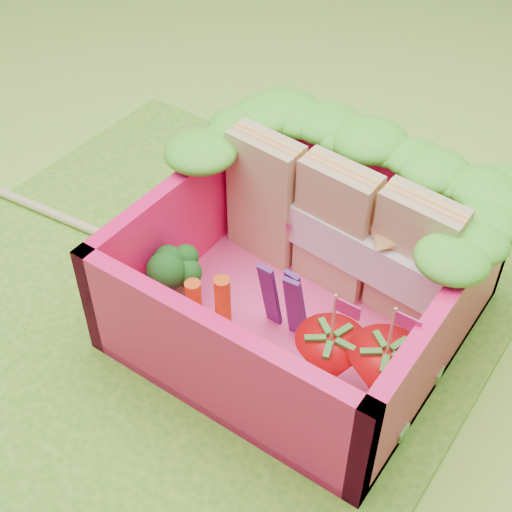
{
  "coord_description": "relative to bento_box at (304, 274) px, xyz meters",
  "views": [
    {
      "loc": [
        1.55,
        -1.62,
        2.4
      ],
      "look_at": [
        0.25,
        0.24,
        0.28
      ],
      "focal_mm": 50.0,
      "sensor_mm": 36.0,
      "label": 1
    }
  ],
  "objects": [
    {
      "name": "strawberry_left",
      "position": [
        0.29,
        -0.28,
        -0.08
      ],
      "size": [
        0.27,
        0.27,
        0.51
      ],
      "color": "red",
      "rests_on": "bento_floor"
    },
    {
      "name": "carrot_sticks",
      "position": [
        -0.28,
        -0.29,
        -0.09
      ],
      "size": [
        0.18,
        0.13,
        0.28
      ],
      "color": "#DF5A12",
      "rests_on": "bento_floor"
    },
    {
      "name": "lettuce_ruffle",
      "position": [
        -0.0,
        0.5,
        0.33
      ],
      "size": [
        1.43,
        0.83,
        0.11
      ],
      "color": "#389B1C",
      "rests_on": "bento_box"
    },
    {
      "name": "bento_box",
      "position": [
        0.0,
        0.0,
        0.0
      ],
      "size": [
        1.3,
        1.3,
        0.55
      ],
      "color": "#FF155F",
      "rests_on": "placemat"
    },
    {
      "name": "chopsticks",
      "position": [
        -1.44,
        -0.14,
        -0.25
      ],
      "size": [
        2.08,
        0.24,
        0.04
      ],
      "color": "#E1CB7B",
      "rests_on": "placemat"
    },
    {
      "name": "ground",
      "position": [
        -0.49,
        -0.24,
        -0.31
      ],
      "size": [
        14.0,
        14.0,
        0.0
      ],
      "primitive_type": "plane",
      "color": "#8EC938",
      "rests_on": "ground"
    },
    {
      "name": "bento_floor",
      "position": [
        -0.0,
        0.0,
        -0.25
      ],
      "size": [
        1.3,
        1.3,
        0.05
      ],
      "primitive_type": "cube",
      "color": "#FB408B",
      "rests_on": "placemat"
    },
    {
      "name": "strawberry_right",
      "position": [
        0.5,
        -0.23,
        -0.08
      ],
      "size": [
        0.29,
        0.29,
        0.53
      ],
      "color": "red",
      "rests_on": "bento_floor"
    },
    {
      "name": "placemat",
      "position": [
        -0.49,
        -0.24,
        -0.29
      ],
      "size": [
        2.6,
        2.6,
        0.03
      ],
      "primitive_type": "cube",
      "color": "#509F23",
      "rests_on": "ground"
    },
    {
      "name": "snap_peas",
      "position": [
        0.38,
        -0.23,
        -0.2
      ],
      "size": [
        0.63,
        0.54,
        0.05
      ],
      "color": "#60AF37",
      "rests_on": "bento_floor"
    },
    {
      "name": "broccoli",
      "position": [
        -0.49,
        -0.27,
        -0.03
      ],
      "size": [
        0.3,
        0.3,
        0.27
      ],
      "color": "#5B9F4C",
      "rests_on": "bento_floor"
    },
    {
      "name": "sandwich_stack",
      "position": [
        0.01,
        0.25,
        0.08
      ],
      "size": [
        1.13,
        0.27,
        0.62
      ],
      "color": "tan",
      "rests_on": "bento_floor"
    },
    {
      "name": "purple_wedges",
      "position": [
        0.01,
        -0.14,
        -0.04
      ],
      "size": [
        0.19,
        0.06,
        0.38
      ],
      "color": "#431B61",
      "rests_on": "bento_floor"
    }
  ]
}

